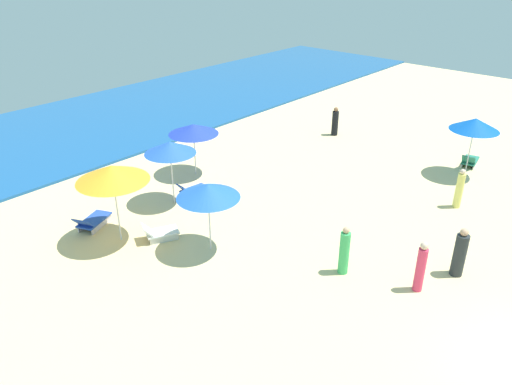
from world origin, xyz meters
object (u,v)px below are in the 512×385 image
umbrella_3 (193,129)px  lounge_chair_5_0 (470,161)px  lounge_chair_4_0 (192,190)px  beachgoer_3 (459,189)px  umbrella_4 (170,148)px  beachgoer_1 (460,254)px  beachgoer_0 (344,252)px  umbrella_2 (208,191)px  beachgoer_2 (421,267)px  lounge_chair_1_1 (159,232)px  beachgoer_4 (335,122)px  umbrella_5 (475,124)px  lounge_chair_1_0 (92,221)px  umbrella_1 (112,173)px

umbrella_3 → lounge_chair_5_0: (9.04, -8.83, -1.86)m
lounge_chair_4_0 → beachgoer_3: bearing=-138.3°
umbrella_4 → lounge_chair_4_0: (0.84, -0.16, -2.06)m
beachgoer_1 → beachgoer_0: bearing=74.5°
umbrella_2 → beachgoer_1: bearing=-58.9°
beachgoer_2 → lounge_chair_1_1: bearing=173.4°
umbrella_4 → beachgoer_1: bearing=-75.4°
umbrella_3 → lounge_chair_5_0: 12.78m
lounge_chair_1_1 → lounge_chair_5_0: (13.62, -5.66, -0.03)m
beachgoer_1 → beachgoer_4: bearing=-4.8°
beachgoer_3 → beachgoer_0: bearing=174.8°
beachgoer_2 → beachgoer_4: 13.44m
lounge_chair_1_1 → beachgoer_4: bearing=-58.0°
umbrella_2 → lounge_chair_4_0: size_ratio=1.84×
lounge_chair_4_0 → beachgoer_2: bearing=-173.1°
umbrella_4 → beachgoer_0: umbrella_4 is taller
umbrella_3 → lounge_chair_5_0: bearing=-44.3°
lounge_chair_4_0 → beachgoer_3: size_ratio=0.82×
umbrella_5 → beachgoer_1: (-7.62, -2.63, -1.61)m
lounge_chair_1_1 → beachgoer_2: beachgoer_2 is taller
umbrella_4 → beachgoer_0: 7.77m
lounge_chair_5_0 → umbrella_3: bearing=36.0°
beachgoer_3 → beachgoer_1: bearing=-155.4°
umbrella_2 → umbrella_5: umbrella_5 is taller
umbrella_2 → beachgoer_4: 12.69m
umbrella_2 → beachgoer_0: size_ratio=1.49×
umbrella_2 → umbrella_4: (1.39, 3.54, 0.15)m
umbrella_5 → umbrella_2: bearing=160.6°
lounge_chair_1_1 → beachgoer_4: 13.02m
lounge_chair_5_0 → beachgoer_3: (-4.42, -1.15, 0.53)m
lounge_chair_1_0 → umbrella_4: bearing=-125.6°
beachgoer_3 → umbrella_3: bearing=117.8°
lounge_chair_5_0 → umbrella_1: bearing=55.8°
beachgoer_1 → beachgoer_2: (-1.53, 0.55, 0.04)m
umbrella_5 → beachgoer_1: 8.22m
umbrella_4 → beachgoer_1: (2.68, -10.30, -1.58)m
beachgoer_2 → beachgoer_3: bearing=72.5°
umbrella_1 → umbrella_3: bearing=21.8°
umbrella_2 → beachgoer_2: size_ratio=1.46×
umbrella_2 → umbrella_4: 3.81m
beachgoer_3 → umbrella_5: bearing=18.4°
lounge_chair_1_0 → beachgoer_2: beachgoer_2 is taller
umbrella_3 → lounge_chair_4_0: umbrella_3 is taller
lounge_chair_1_1 → beachgoer_3: bearing=-100.4°
umbrella_5 → beachgoer_3: (-3.23, -0.89, -1.61)m
beachgoer_1 → beachgoer_2: bearing=104.8°
umbrella_2 → umbrella_3: (3.84, 4.97, -0.09)m
beachgoer_2 → lounge_chair_5_0: bearing=73.9°
lounge_chair_4_0 → beachgoer_1: beachgoer_1 is taller
umbrella_1 → lounge_chair_5_0: 16.15m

